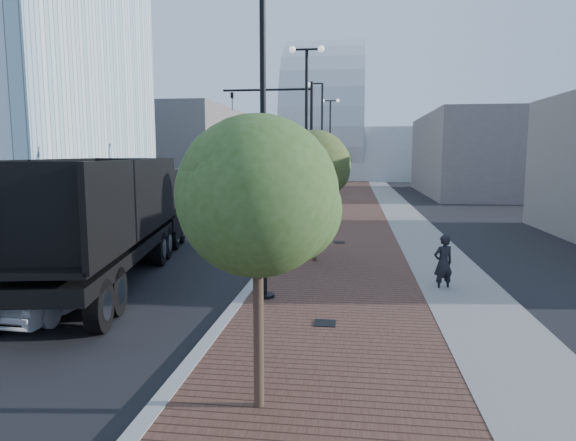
# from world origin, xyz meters

# --- Properties ---
(sidewalk) EXTENTS (7.00, 140.00, 0.12)m
(sidewalk) POSITION_xyz_m (3.50, 40.00, 0.06)
(sidewalk) COLOR #4C2D23
(sidewalk) RESTS_ON ground
(concrete_strip) EXTENTS (2.40, 140.00, 0.13)m
(concrete_strip) POSITION_xyz_m (6.20, 40.00, 0.07)
(concrete_strip) COLOR slate
(concrete_strip) RESTS_ON ground
(curb) EXTENTS (0.30, 140.00, 0.14)m
(curb) POSITION_xyz_m (0.00, 40.00, 0.07)
(curb) COLOR gray
(curb) RESTS_ON ground
(west_sidewalk) EXTENTS (4.00, 140.00, 0.12)m
(west_sidewalk) POSITION_xyz_m (-13.00, 40.00, 0.06)
(west_sidewalk) COLOR slate
(west_sidewalk) RESTS_ON ground
(dump_truck) EXTENTS (5.42, 14.26, 3.90)m
(dump_truck) POSITION_xyz_m (-5.25, 14.19, 1.64)
(dump_truck) COLOR black
(dump_truck) RESTS_ON ground
(white_sedan) EXTENTS (1.68, 4.24, 1.37)m
(white_sedan) POSITION_xyz_m (-4.52, 8.41, 0.69)
(white_sedan) COLOR silver
(white_sedan) RESTS_ON ground
(dark_car_mid) EXTENTS (3.40, 4.48, 1.13)m
(dark_car_mid) POSITION_xyz_m (-6.69, 40.08, 0.57)
(dark_car_mid) COLOR black
(dark_car_mid) RESTS_ON ground
(dark_car_far) EXTENTS (2.74, 5.55, 1.55)m
(dark_car_far) POSITION_xyz_m (-3.23, 40.65, 0.78)
(dark_car_far) COLOR black
(dark_car_far) RESTS_ON ground
(pedestrian) EXTENTS (0.74, 0.63, 1.71)m
(pedestrian) POSITION_xyz_m (5.66, 11.65, 0.86)
(pedestrian) COLOR black
(pedestrian) RESTS_ON ground
(streetlight_1) EXTENTS (1.44, 0.56, 9.21)m
(streetlight_1) POSITION_xyz_m (0.49, 10.00, 4.34)
(streetlight_1) COLOR black
(streetlight_1) RESTS_ON ground
(streetlight_2) EXTENTS (1.72, 0.56, 9.28)m
(streetlight_2) POSITION_xyz_m (0.60, 22.00, 4.82)
(streetlight_2) COLOR black
(streetlight_2) RESTS_ON ground
(streetlight_3) EXTENTS (1.44, 0.56, 9.21)m
(streetlight_3) POSITION_xyz_m (0.49, 34.00, 4.34)
(streetlight_3) COLOR black
(streetlight_3) RESTS_ON ground
(streetlight_4) EXTENTS (1.72, 0.56, 9.28)m
(streetlight_4) POSITION_xyz_m (0.60, 46.00, 4.82)
(streetlight_4) COLOR black
(streetlight_4) RESTS_ON ground
(traffic_mast) EXTENTS (5.09, 0.20, 8.00)m
(traffic_mast) POSITION_xyz_m (-0.30, 25.00, 4.98)
(traffic_mast) COLOR black
(traffic_mast) RESTS_ON ground
(tree_0) EXTENTS (2.47, 2.44, 4.64)m
(tree_0) POSITION_xyz_m (1.65, 4.02, 3.41)
(tree_0) COLOR #382619
(tree_0) RESTS_ON ground
(tree_1) EXTENTS (2.50, 2.47, 4.92)m
(tree_1) POSITION_xyz_m (1.65, 15.02, 3.67)
(tree_1) COLOR #382619
(tree_1) RESTS_ON ground
(tree_2) EXTENTS (2.38, 2.33, 4.83)m
(tree_2) POSITION_xyz_m (1.65, 27.02, 3.65)
(tree_2) COLOR #382619
(tree_2) RESTS_ON ground
(tree_3) EXTENTS (2.22, 2.14, 4.77)m
(tree_3) POSITION_xyz_m (1.65, 39.02, 3.68)
(tree_3) COLOR #382619
(tree_3) RESTS_ON ground
(convention_center) EXTENTS (50.00, 30.00, 50.00)m
(convention_center) POSITION_xyz_m (-2.00, 85.00, 6.00)
(convention_center) COLOR #A6AEB0
(convention_center) RESTS_ON ground
(commercial_block_nw) EXTENTS (14.00, 20.00, 10.00)m
(commercial_block_nw) POSITION_xyz_m (-20.00, 60.00, 5.00)
(commercial_block_nw) COLOR slate
(commercial_block_nw) RESTS_ON ground
(commercial_block_ne) EXTENTS (12.00, 22.00, 8.00)m
(commercial_block_ne) POSITION_xyz_m (16.00, 50.00, 4.00)
(commercial_block_ne) COLOR #605957
(commercial_block_ne) RESTS_ON ground
(utility_cover_1) EXTENTS (0.50, 0.50, 0.02)m
(utility_cover_1) POSITION_xyz_m (2.40, 8.00, 0.13)
(utility_cover_1) COLOR black
(utility_cover_1) RESTS_ON sidewalk
(utility_cover_2) EXTENTS (0.50, 0.50, 0.02)m
(utility_cover_2) POSITION_xyz_m (2.40, 19.00, 0.13)
(utility_cover_2) COLOR black
(utility_cover_2) RESTS_ON sidewalk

